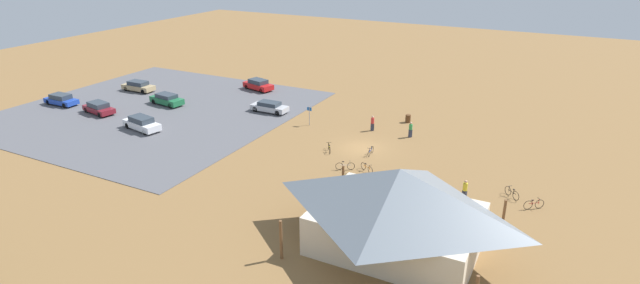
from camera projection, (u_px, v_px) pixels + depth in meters
name	position (u px, v px, depth m)	size (l,w,h in m)	color
ground	(362.00, 148.00, 50.43)	(160.00, 160.00, 0.00)	olive
parking_lot_asphalt	(156.00, 110.00, 61.81)	(32.85, 33.05, 0.05)	#56565B
bike_pavilion	(398.00, 205.00, 33.11)	(12.57, 9.75, 5.79)	beige
trash_bin	(408.00, 119.00, 57.46)	(0.60, 0.60, 0.90)	brown
lot_sign	(309.00, 113.00, 56.22)	(0.56, 0.08, 2.20)	#99999E
bicycle_orange_lone_west	(367.00, 168.00, 45.25)	(1.50, 0.90, 0.78)	black
bicycle_white_near_porch	(345.00, 166.00, 45.60)	(1.57, 0.86, 0.84)	black
bicycle_yellow_front_row	(329.00, 148.00, 49.61)	(0.97, 1.51, 0.76)	black
bicycle_black_trailside	(512.00, 193.00, 40.68)	(1.27, 1.19, 0.86)	black
bicycle_blue_edge_north	(371.00, 151.00, 48.82)	(0.48, 1.65, 0.82)	black
bicycle_green_mid_cluster	(345.00, 177.00, 43.51)	(1.18, 1.44, 0.87)	black
bicycle_red_yard_center	(534.00, 204.00, 38.95)	(1.39, 1.07, 0.84)	black
bicycle_purple_near_sign	(374.00, 184.00, 42.32)	(1.59, 0.72, 0.79)	black
car_tan_front_row	(138.00, 86.00, 69.10)	(4.65, 1.85, 1.40)	tan
car_blue_by_curb	(61.00, 100.00, 63.35)	(4.48, 1.79, 1.37)	#1E42B2
car_red_mid_lot	(258.00, 85.00, 69.67)	(4.75, 2.88, 1.47)	red
car_silver_second_row	(269.00, 107.00, 60.69)	(4.57, 1.73, 1.28)	#BCBCC1
car_green_inner_stall	(167.00, 99.00, 63.39)	(4.77, 2.38, 1.39)	#1E6B3D
car_white_end_stall	(142.00, 123.00, 54.97)	(5.00, 2.62, 1.49)	white
car_maroon_aisle_side	(99.00, 108.00, 60.20)	(4.64, 2.56, 1.38)	maroon
visitor_crossing_yard	(465.00, 190.00, 39.96)	(0.39, 0.36, 1.81)	#2D3347
visitor_at_bikes	(411.00, 129.00, 52.96)	(0.38, 0.40, 1.68)	#2D3347
visitor_by_pavilion	(372.00, 123.00, 54.78)	(0.40, 0.39, 1.70)	#2D3347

